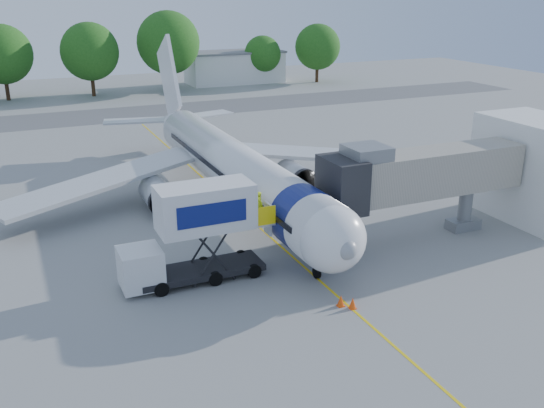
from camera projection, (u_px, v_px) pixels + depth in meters
name	position (u px, v px, depth m)	size (l,w,h in m)	color
ground	(253.00, 222.00, 42.25)	(160.00, 160.00, 0.00)	gray
guidance_line	(253.00, 222.00, 42.25)	(0.15, 70.00, 0.01)	yellow
taxiway_strip	(130.00, 114.00, 78.39)	(120.00, 10.00, 0.01)	#59595B
aircraft	(231.00, 166.00, 44.80)	(34.17, 37.73, 11.35)	silver
jet_bridge	(413.00, 175.00, 37.82)	(13.90, 3.20, 6.60)	#A9A091
terminal_stub	(536.00, 169.00, 42.11)	(5.00, 8.00, 7.00)	silver
catering_hiloader	(194.00, 234.00, 32.90)	(8.50, 2.44, 5.50)	black
ground_tug	(386.00, 325.00, 27.83)	(4.15, 3.03, 1.49)	silver
safety_cone_a	(341.00, 301.00, 30.96)	(0.40, 0.40, 0.63)	#F44A0C
safety_cone_b	(353.00, 303.00, 30.74)	(0.38, 0.38, 0.61)	#F44A0C
outbuilding_right	(235.00, 67.00, 103.10)	(16.40, 7.40, 5.30)	silver
tree_c	(2.00, 54.00, 85.69)	(8.40, 8.40, 10.71)	#382314
tree_d	(90.00, 52.00, 88.92)	(8.45, 8.45, 10.78)	#382314
tree_e	(168.00, 43.00, 92.99)	(9.59, 9.59, 12.23)	#382314
tree_f	(263.00, 54.00, 102.21)	(6.18, 6.18, 7.88)	#382314
tree_g	(318.00, 47.00, 102.67)	(7.65, 7.65, 9.75)	#382314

